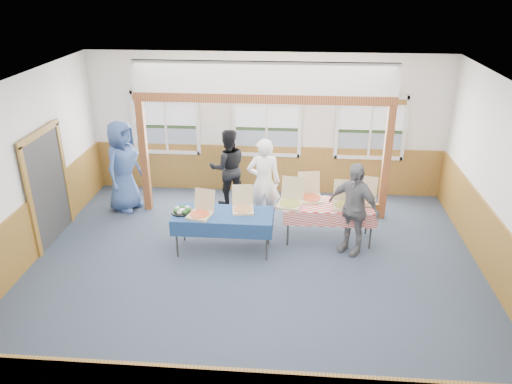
# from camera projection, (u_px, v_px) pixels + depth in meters

# --- Properties ---
(floor) EXTENTS (8.00, 8.00, 0.00)m
(floor) POSITION_uv_depth(u_px,v_px,m) (254.00, 271.00, 8.66)
(floor) COLOR #283542
(floor) RESTS_ON ground
(ceiling) EXTENTS (8.00, 8.00, 0.00)m
(ceiling) POSITION_uv_depth(u_px,v_px,m) (253.00, 88.00, 7.35)
(ceiling) COLOR white
(ceiling) RESTS_ON wall_back
(wall_back) EXTENTS (8.00, 0.00, 8.00)m
(wall_back) POSITION_uv_depth(u_px,v_px,m) (267.00, 125.00, 11.19)
(wall_back) COLOR silver
(wall_back) RESTS_ON floor
(wall_front) EXTENTS (8.00, 0.00, 8.00)m
(wall_front) POSITION_uv_depth(u_px,v_px,m) (223.00, 331.00, 4.83)
(wall_front) COLOR silver
(wall_front) RESTS_ON floor
(wall_left) EXTENTS (0.00, 8.00, 8.00)m
(wall_left) POSITION_uv_depth(u_px,v_px,m) (15.00, 179.00, 8.30)
(wall_left) COLOR silver
(wall_left) RESTS_ON floor
(wall_right) EXTENTS (0.00, 8.00, 8.00)m
(wall_right) POSITION_uv_depth(u_px,v_px,m) (511.00, 195.00, 7.72)
(wall_right) COLOR silver
(wall_right) RESTS_ON floor
(wainscot_back) EXTENTS (7.98, 0.05, 1.10)m
(wainscot_back) POSITION_uv_depth(u_px,v_px,m) (266.00, 169.00, 11.60)
(wainscot_back) COLOR brown
(wainscot_back) RESTS_ON floor
(wainscot_left) EXTENTS (0.05, 6.98, 1.10)m
(wainscot_left) POSITION_uv_depth(u_px,v_px,m) (28.00, 234.00, 8.73)
(wainscot_left) COLOR brown
(wainscot_left) RESTS_ON floor
(wainscot_right) EXTENTS (0.05, 6.98, 1.10)m
(wainscot_right) POSITION_uv_depth(u_px,v_px,m) (496.00, 254.00, 8.15)
(wainscot_right) COLOR brown
(wainscot_right) RESTS_ON floor
(cased_opening) EXTENTS (0.06, 1.30, 2.10)m
(cased_opening) POSITION_uv_depth(u_px,v_px,m) (47.00, 188.00, 9.34)
(cased_opening) COLOR #2F2F2F
(cased_opening) RESTS_ON wall_left
(window_left) EXTENTS (1.56, 0.10, 1.46)m
(window_left) POSITION_uv_depth(u_px,v_px,m) (165.00, 120.00, 11.29)
(window_left) COLOR white
(window_left) RESTS_ON wall_back
(window_mid) EXTENTS (1.56, 0.10, 1.46)m
(window_mid) POSITION_uv_depth(u_px,v_px,m) (267.00, 122.00, 11.12)
(window_mid) COLOR white
(window_mid) RESTS_ON wall_back
(window_right) EXTENTS (1.56, 0.10, 1.46)m
(window_right) POSITION_uv_depth(u_px,v_px,m) (371.00, 124.00, 10.95)
(window_right) COLOR white
(window_right) RESTS_ON wall_back
(post_left) EXTENTS (0.15, 0.15, 2.40)m
(post_left) POSITION_uv_depth(u_px,v_px,m) (144.00, 157.00, 10.45)
(post_left) COLOR #612A15
(post_left) RESTS_ON floor
(post_right) EXTENTS (0.15, 0.15, 2.40)m
(post_right) POSITION_uv_depth(u_px,v_px,m) (386.00, 164.00, 10.08)
(post_right) COLOR #612A15
(post_right) RESTS_ON floor
(cross_beam) EXTENTS (5.15, 0.18, 0.18)m
(cross_beam) POSITION_uv_depth(u_px,v_px,m) (263.00, 98.00, 9.74)
(cross_beam) COLOR #612A15
(cross_beam) RESTS_ON post_left
(table_left) EXTENTS (1.91, 1.11, 0.76)m
(table_left) POSITION_uv_depth(u_px,v_px,m) (223.00, 216.00, 9.04)
(table_left) COLOR #2F2F2F
(table_left) RESTS_ON floor
(table_right) EXTENTS (1.83, 1.08, 0.76)m
(table_right) POSITION_uv_depth(u_px,v_px,m) (329.00, 207.00, 9.40)
(table_right) COLOR #2F2F2F
(table_right) RESTS_ON floor
(pizza_box_a) EXTENTS (0.49, 0.55, 0.43)m
(pizza_box_a) POSITION_uv_depth(u_px,v_px,m) (201.00, 212.00, 8.92)
(pizza_box_a) COLOR tan
(pizza_box_a) RESTS_ON table_left
(pizza_box_b) EXTENTS (0.44, 0.52, 0.42)m
(pizza_box_b) POSITION_uv_depth(u_px,v_px,m) (243.00, 207.00, 9.11)
(pizza_box_b) COLOR tan
(pizza_box_b) RESTS_ON table_left
(pizza_box_c) EXTENTS (0.52, 0.60, 0.47)m
(pizza_box_c) POSITION_uv_depth(u_px,v_px,m) (290.00, 202.00, 9.32)
(pizza_box_c) COLOR tan
(pizza_box_c) RESTS_ON table_right
(pizza_box_d) EXTENTS (0.51, 0.59, 0.47)m
(pizza_box_d) POSITION_uv_depth(u_px,v_px,m) (310.00, 196.00, 9.55)
(pizza_box_d) COLOR tan
(pizza_box_d) RESTS_ON table_right
(pizza_box_e) EXTENTS (0.43, 0.52, 0.44)m
(pizza_box_e) POSITION_uv_depth(u_px,v_px,m) (344.00, 203.00, 9.26)
(pizza_box_e) COLOR tan
(pizza_box_e) RESTS_ON table_right
(pizza_box_f) EXTENTS (0.51, 0.57, 0.44)m
(pizza_box_f) POSITION_uv_depth(u_px,v_px,m) (364.00, 199.00, 9.43)
(pizza_box_f) COLOR tan
(pizza_box_f) RESTS_ON table_right
(veggie_tray) EXTENTS (0.42, 0.42, 0.09)m
(veggie_tray) POSITION_uv_depth(u_px,v_px,m) (182.00, 210.00, 9.06)
(veggie_tray) COLOR black
(veggie_tray) RESTS_ON table_left
(drink_glass) EXTENTS (0.07, 0.07, 0.15)m
(drink_glass) POSITION_uv_depth(u_px,v_px,m) (378.00, 208.00, 9.06)
(drink_glass) COLOR brown
(drink_glass) RESTS_ON table_right
(woman_white) EXTENTS (0.71, 0.51, 1.83)m
(woman_white) POSITION_uv_depth(u_px,v_px,m) (264.00, 183.00, 9.91)
(woman_white) COLOR white
(woman_white) RESTS_ON floor
(woman_black) EXTENTS (0.99, 0.86, 1.71)m
(woman_black) POSITION_uv_depth(u_px,v_px,m) (228.00, 167.00, 10.84)
(woman_black) COLOR black
(woman_black) RESTS_ON floor
(man_blue) EXTENTS (0.91, 1.12, 1.97)m
(man_blue) POSITION_uv_depth(u_px,v_px,m) (123.00, 166.00, 10.55)
(man_blue) COLOR #395590
(man_blue) RESTS_ON floor
(person_grey) EXTENTS (1.07, 0.95, 1.74)m
(person_grey) POSITION_uv_depth(u_px,v_px,m) (353.00, 208.00, 8.95)
(person_grey) COLOR slate
(person_grey) RESTS_ON floor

